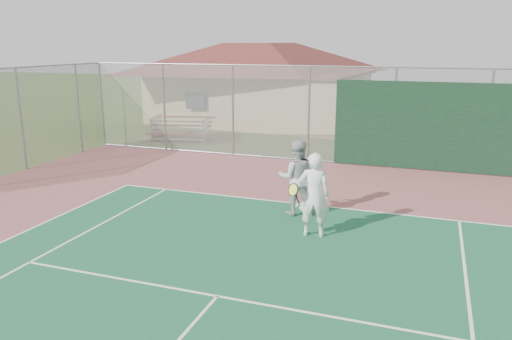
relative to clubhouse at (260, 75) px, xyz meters
The scene contains 6 objects.
back_fence 11.90m from the clubhouse, 47.49° to the right, with size 20.08×0.11×3.53m.
side_fence_left 13.87m from the clubhouse, 107.19° to the right, with size 0.08×9.00×3.50m.
clubhouse is the anchor object (origin of this frame).
bleachers 6.97m from the clubhouse, 103.86° to the right, with size 3.04×2.15×1.02m.
player_white_front 17.45m from the clubhouse, 66.91° to the right, with size 0.99×0.77×1.94m.
player_grey_back 15.95m from the clubhouse, 67.54° to the right, with size 1.11×0.97×1.93m.
Camera 1 is at (3.27, -0.78, 4.29)m, focal length 35.00 mm.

